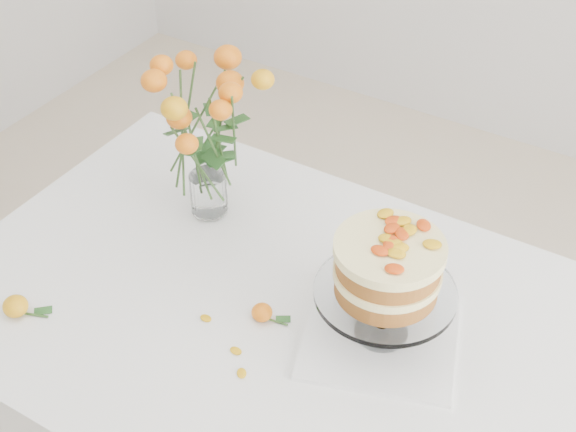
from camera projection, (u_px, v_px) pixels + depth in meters
name	position (u px, v px, depth m)	size (l,w,h in m)	color
table	(283.00, 338.00, 1.69)	(1.43, 0.93, 0.76)	tan
napkin	(381.00, 334.00, 1.58)	(0.29, 0.29, 0.01)	white
cake_stand	(387.00, 273.00, 1.47)	(0.27, 0.27, 0.24)	white
rose_vase	(203.00, 121.00, 1.72)	(0.30, 0.30, 0.43)	white
loose_rose_near	(16.00, 306.00, 1.62)	(0.09, 0.05, 0.04)	orange
loose_rose_far	(262.00, 312.00, 1.61)	(0.08, 0.04, 0.04)	#DD5D0A
stray_petal_a	(206.00, 318.00, 1.62)	(0.03, 0.02, 0.00)	#DA9D0D
stray_petal_b	(236.00, 351.00, 1.55)	(0.03, 0.02, 0.00)	#DA9D0D
stray_petal_c	(242.00, 373.00, 1.51)	(0.03, 0.02, 0.00)	#DA9D0D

